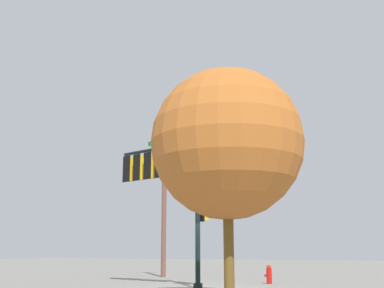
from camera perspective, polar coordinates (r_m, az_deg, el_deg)
signal_pole_assembly at (r=20.23m, az=-2.53°, el=-3.87°), size 4.96×1.77×6.44m
utility_pole at (r=27.24m, az=-3.44°, el=-8.16°), size 1.78×0.53×7.08m
fire_hydrant at (r=21.92m, az=9.38°, el=-15.42°), size 0.33×0.24×0.83m
tree_near at (r=13.58m, az=4.29°, el=0.06°), size 4.42×4.42×6.69m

